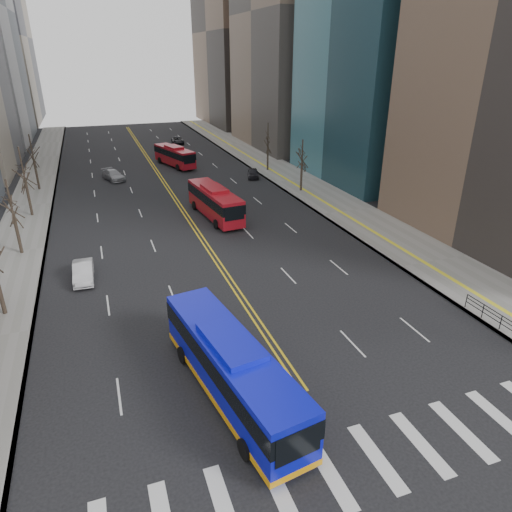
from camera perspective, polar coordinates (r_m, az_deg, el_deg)
ground at (r=22.32m, az=12.08°, el=-24.18°), size 220.00×220.00×0.00m
sidewalk_right at (r=65.06m, az=4.96°, el=9.40°), size 7.00×130.00×0.15m
sidewalk_left at (r=59.95m, az=-26.33°, el=5.69°), size 5.00×130.00×0.15m
crosswalk at (r=22.31m, az=12.08°, el=-24.17°), size 26.70×4.00×0.01m
centerline at (r=69.72m, az=-12.02°, el=9.91°), size 0.55×100.00×0.01m
pedestrian_railing at (r=33.35m, az=28.31°, el=-7.09°), size 0.06×6.06×1.02m
street_trees at (r=48.16m, az=-17.32°, el=9.07°), size 35.20×47.20×7.60m
blue_bus at (r=23.91m, az=-3.08°, el=-13.61°), size 4.49×12.50×3.56m
red_bus_near at (r=49.68m, az=-5.17°, el=6.93°), size 3.61×10.93×3.41m
red_bus_far at (r=74.48m, az=-10.16°, el=12.34°), size 4.99×10.15×3.17m
car_white at (r=38.36m, az=-20.78°, el=-1.87°), size 1.56×4.25×1.39m
car_dark_mid at (r=66.44m, az=-0.37°, el=10.31°), size 2.62×4.09×1.29m
car_silver at (r=68.18m, az=-17.40°, el=9.62°), size 3.40×5.17×1.39m
car_dark_far at (r=93.99m, az=-9.76°, el=14.06°), size 2.48×4.77×1.28m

